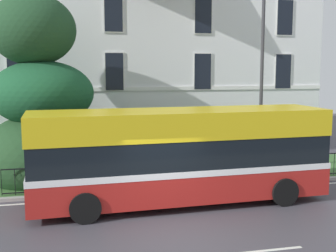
% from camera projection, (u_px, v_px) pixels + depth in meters
% --- Properties ---
extents(ground_plane, '(60.00, 56.00, 0.18)m').
position_uv_depth(ground_plane, '(167.00, 223.00, 13.11)').
color(ground_plane, '#434049').
extents(georgian_townhouse, '(18.35, 11.19, 11.54)m').
position_uv_depth(georgian_townhouse, '(141.00, 47.00, 26.68)').
color(georgian_townhouse, white).
rests_on(georgian_townhouse, ground_plane).
extents(iron_verge_railing, '(13.81, 0.04, 0.97)m').
position_uv_depth(iron_verge_railing, '(188.00, 172.00, 16.89)').
color(iron_verge_railing, black).
rests_on(iron_verge_railing, ground_plane).
extents(evergreen_tree, '(5.15, 5.15, 8.29)m').
position_uv_depth(evergreen_tree, '(42.00, 114.00, 17.80)').
color(evergreen_tree, '#423328').
rests_on(evergreen_tree, ground_plane).
extents(single_decker_bus, '(10.19, 2.84, 3.24)m').
position_uv_depth(single_decker_bus, '(181.00, 155.00, 14.76)').
color(single_decker_bus, '#AD201B').
rests_on(single_decker_bus, ground_plane).
extents(street_lamp_post, '(0.36, 0.24, 7.72)m').
position_uv_depth(street_lamp_post, '(262.00, 72.00, 17.77)').
color(street_lamp_post, '#333338').
rests_on(street_lamp_post, ground_plane).
extents(litter_bin, '(0.45, 0.45, 1.01)m').
position_uv_depth(litter_bin, '(166.00, 169.00, 17.26)').
color(litter_bin, black).
rests_on(litter_bin, ground_plane).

